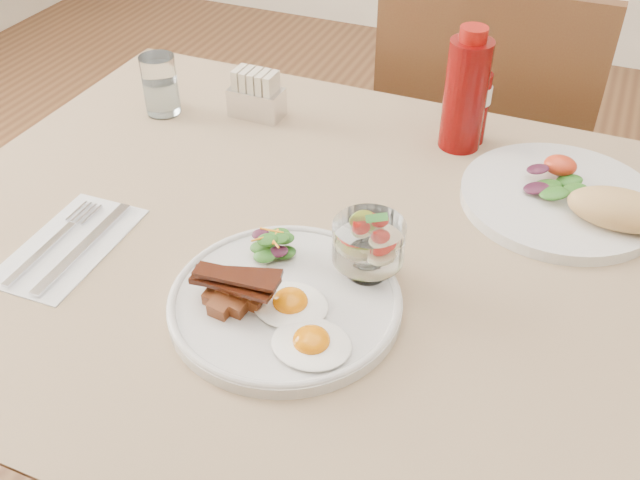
% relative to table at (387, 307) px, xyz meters
% --- Properties ---
extents(table, '(1.33, 0.88, 0.75)m').
position_rel_table_xyz_m(table, '(0.00, 0.00, 0.00)').
color(table, '#503319').
rests_on(table, ground).
extents(chair_far, '(0.42, 0.42, 0.93)m').
position_rel_table_xyz_m(chair_far, '(0.00, 0.66, -0.14)').
color(chair_far, '#503319').
rests_on(chair_far, ground).
extents(main_plate, '(0.28, 0.28, 0.02)m').
position_rel_table_xyz_m(main_plate, '(-0.09, -0.14, 0.10)').
color(main_plate, silver).
rests_on(main_plate, table).
extents(fried_eggs, '(0.15, 0.14, 0.02)m').
position_rel_table_xyz_m(fried_eggs, '(-0.05, -0.17, 0.11)').
color(fried_eggs, white).
rests_on(fried_eggs, main_plate).
extents(bacon_potato_pile, '(0.11, 0.07, 0.05)m').
position_rel_table_xyz_m(bacon_potato_pile, '(-0.14, -0.17, 0.13)').
color(bacon_potato_pile, maroon).
rests_on(bacon_potato_pile, main_plate).
extents(side_salad, '(0.07, 0.07, 0.03)m').
position_rel_table_xyz_m(side_salad, '(-0.13, -0.07, 0.12)').
color(side_salad, '#224B14').
rests_on(side_salad, main_plate).
extents(fruit_cup, '(0.09, 0.09, 0.09)m').
position_rel_table_xyz_m(fruit_cup, '(-0.01, -0.06, 0.15)').
color(fruit_cup, white).
rests_on(fruit_cup, main_plate).
extents(second_plate, '(0.29, 0.28, 0.07)m').
position_rel_table_xyz_m(second_plate, '(0.20, 0.20, 0.11)').
color(second_plate, silver).
rests_on(second_plate, table).
extents(ketchup_bottle, '(0.08, 0.08, 0.20)m').
position_rel_table_xyz_m(ketchup_bottle, '(0.01, 0.31, 0.18)').
color(ketchup_bottle, '#5C0505').
rests_on(ketchup_bottle, table).
extents(hot_sauce_bottle, '(0.05, 0.05, 0.14)m').
position_rel_table_xyz_m(hot_sauce_bottle, '(0.03, 0.33, 0.16)').
color(hot_sauce_bottle, '#5C0505').
rests_on(hot_sauce_bottle, table).
extents(sugar_caddy, '(0.09, 0.05, 0.08)m').
position_rel_table_xyz_m(sugar_caddy, '(-0.33, 0.27, 0.12)').
color(sugar_caddy, silver).
rests_on(sugar_caddy, table).
extents(water_glass, '(0.06, 0.06, 0.10)m').
position_rel_table_xyz_m(water_glass, '(-0.49, 0.22, 0.13)').
color(water_glass, white).
rests_on(water_glass, table).
extents(napkin_cutlery, '(0.12, 0.21, 0.01)m').
position_rel_table_xyz_m(napkin_cutlery, '(-0.40, -0.14, 0.09)').
color(napkin_cutlery, silver).
rests_on(napkin_cutlery, table).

